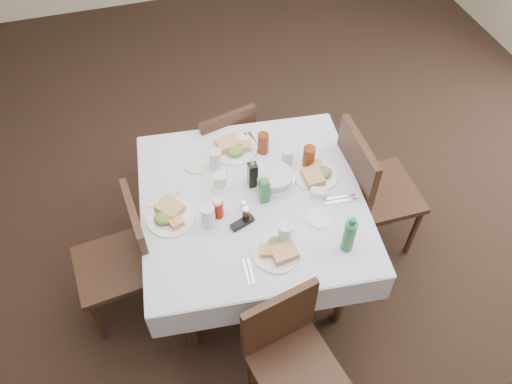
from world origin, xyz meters
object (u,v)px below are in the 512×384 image
(water_s, at_px, (285,234))
(water_e, at_px, (287,158))
(ketchup_bottle, at_px, (218,209))
(water_w, at_px, (208,216))
(bread_basket, at_px, (274,179))
(oil_cruet_dark, at_px, (253,174))
(green_bottle, at_px, (349,235))
(coffee_mug, at_px, (220,181))
(oil_cruet_green, at_px, (264,190))
(chair_south, at_px, (288,349))
(dining_table, at_px, (252,208))
(water_n, at_px, (216,160))
(chair_east, at_px, (368,186))
(chair_north, at_px, (223,145))
(chair_west, at_px, (126,254))

(water_s, bearing_deg, water_e, 69.93)
(ketchup_bottle, bearing_deg, water_w, -146.91)
(bread_basket, xyz_separation_m, oil_cruet_dark, (-0.13, 0.02, 0.06))
(green_bottle, bearing_deg, coffee_mug, 131.19)
(water_s, xyz_separation_m, bread_basket, (0.07, 0.41, -0.03))
(water_s, height_order, oil_cruet_green, oil_cruet_green)
(bread_basket, distance_m, oil_cruet_green, 0.15)
(chair_south, xyz_separation_m, oil_cruet_green, (0.10, 0.76, 0.35))
(dining_table, height_order, water_e, water_e)
(water_w, xyz_separation_m, oil_cruet_green, (0.34, 0.08, 0.02))
(water_n, height_order, coffee_mug, water_n)
(chair_east, height_order, bread_basket, chair_east)
(water_n, relative_size, water_w, 0.96)
(chair_north, xyz_separation_m, chair_east, (0.77, -0.70, 0.09))
(dining_table, xyz_separation_m, chair_east, (0.77, 0.04, -0.11))
(chair_east, distance_m, coffee_mug, 0.95)
(chair_east, relative_size, water_w, 7.15)
(chair_west, xyz_separation_m, ketchup_bottle, (0.55, -0.06, 0.30))
(dining_table, distance_m, chair_east, 0.78)
(water_e, bearing_deg, water_w, -151.85)
(chair_west, height_order, water_s, chair_west)
(chair_south, height_order, water_w, water_w)
(chair_south, xyz_separation_m, water_n, (-0.10, 1.09, 0.33))
(dining_table, relative_size, water_s, 9.82)
(dining_table, bearing_deg, ketchup_bottle, -163.71)
(chair_north, height_order, coffee_mug, coffee_mug)
(chair_east, bearing_deg, chair_west, -178.56)
(chair_west, distance_m, water_s, 0.96)
(water_e, xyz_separation_m, ketchup_bottle, (-0.48, -0.25, -0.00))
(water_n, height_order, ketchup_bottle, water_n)
(water_n, xyz_separation_m, water_s, (0.22, -0.62, 0.00))
(water_n, xyz_separation_m, ketchup_bottle, (-0.07, -0.36, -0.01))
(chair_south, relative_size, water_n, 6.46)
(chair_east, relative_size, bread_basket, 4.22)
(bread_basket, bearing_deg, oil_cruet_dark, 169.58)
(chair_west, xyz_separation_m, oil_cruet_dark, (0.80, 0.10, 0.34))
(chair_north, relative_size, water_e, 6.88)
(chair_east, bearing_deg, water_s, -151.75)
(dining_table, xyz_separation_m, water_s, (0.08, -0.33, 0.16))
(chair_south, bearing_deg, coffee_mug, 96.45)
(dining_table, distance_m, oil_cruet_dark, 0.21)
(dining_table, height_order, chair_east, chair_east)
(chair_south, bearing_deg, water_s, 74.93)
(oil_cruet_dark, bearing_deg, oil_cruet_green, -76.66)
(dining_table, distance_m, coffee_mug, 0.24)
(chair_west, relative_size, water_s, 6.43)
(chair_north, bearing_deg, coffee_mug, -104.25)
(chair_west, distance_m, water_e, 1.10)
(water_e, height_order, water_w, water_w)
(chair_north, height_order, water_e, water_e)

